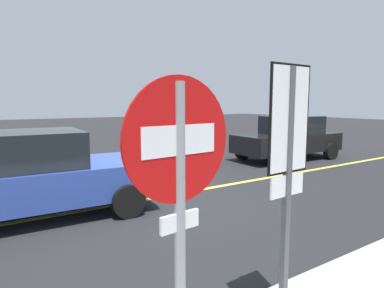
{
  "coord_description": "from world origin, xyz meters",
  "views": [
    {
      "loc": [
        -2.48,
        -6.59,
        2.18
      ],
      "look_at": [
        1.75,
        -0.09,
        1.19
      ],
      "focal_mm": 30.78,
      "sensor_mm": 36.0,
      "label": 1
    }
  ],
  "objects_px": {
    "stop_sign": "(180,199)",
    "speed_limit_sign": "(288,148)",
    "car_blue_mid_road": "(33,175)",
    "car_black_behind_van": "(288,138)"
  },
  "relations": [
    {
      "from": "car_black_behind_van",
      "to": "car_blue_mid_road",
      "type": "bearing_deg",
      "value": -169.33
    },
    {
      "from": "car_blue_mid_road",
      "to": "car_black_behind_van",
      "type": "xyz_separation_m",
      "value": [
        9.08,
        1.71,
        0.0
      ]
    },
    {
      "from": "stop_sign",
      "to": "car_black_behind_van",
      "type": "bearing_deg",
      "value": 37.26
    },
    {
      "from": "speed_limit_sign",
      "to": "car_blue_mid_road",
      "type": "xyz_separation_m",
      "value": [
        -1.57,
        4.69,
        -0.94
      ]
    },
    {
      "from": "stop_sign",
      "to": "speed_limit_sign",
      "type": "height_order",
      "value": "speed_limit_sign"
    },
    {
      "from": "speed_limit_sign",
      "to": "car_blue_mid_road",
      "type": "relative_size",
      "value": 0.58
    },
    {
      "from": "speed_limit_sign",
      "to": "car_blue_mid_road",
      "type": "height_order",
      "value": "speed_limit_sign"
    },
    {
      "from": "car_blue_mid_road",
      "to": "speed_limit_sign",
      "type": "bearing_deg",
      "value": -71.5
    },
    {
      "from": "stop_sign",
      "to": "speed_limit_sign",
      "type": "relative_size",
      "value": 0.93
    },
    {
      "from": "speed_limit_sign",
      "to": "car_black_behind_van",
      "type": "relative_size",
      "value": 0.58
    }
  ]
}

